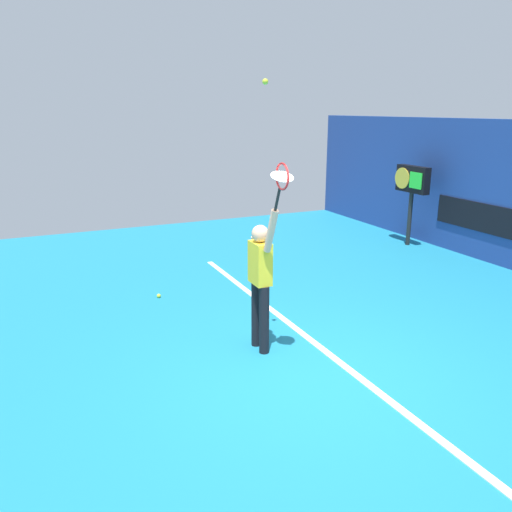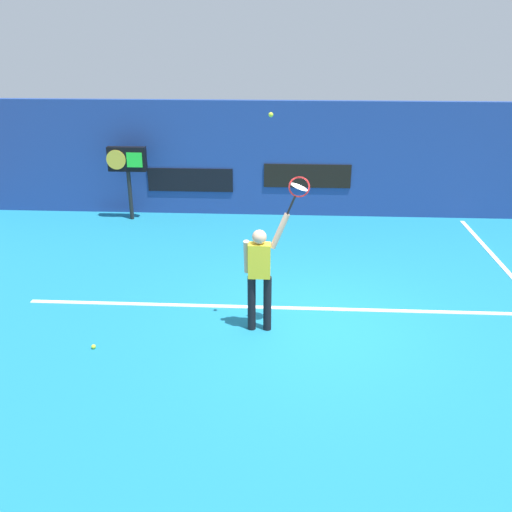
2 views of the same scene
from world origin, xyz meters
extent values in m
plane|color=teal|center=(0.00, 0.00, 0.00)|extent=(18.00, 18.00, 0.00)
cube|color=navy|center=(0.00, 5.88, 1.45)|extent=(18.00, 0.20, 2.90)
cube|color=black|center=(0.00, 5.76, 1.05)|extent=(2.20, 0.03, 0.60)
cube|color=black|center=(-3.00, 5.76, 0.90)|extent=(2.20, 0.03, 0.60)
cube|color=white|center=(0.00, 0.49, 0.01)|extent=(10.00, 0.10, 0.01)
cylinder|color=black|center=(-1.03, -0.26, 0.46)|extent=(0.13, 0.13, 0.92)
cylinder|color=black|center=(-0.78, -0.26, 0.46)|extent=(0.13, 0.13, 0.92)
cube|color=yellow|center=(-0.91, -0.26, 1.20)|extent=(0.34, 0.20, 0.55)
sphere|color=#D8A884|center=(-0.91, -0.26, 1.58)|extent=(0.22, 0.22, 0.22)
cylinder|color=#D8A884|center=(-0.60, -0.26, 1.68)|extent=(0.30, 0.09, 0.57)
cylinder|color=#D8A884|center=(-1.11, -0.18, 1.22)|extent=(0.09, 0.23, 0.58)
cylinder|color=black|center=(-0.44, -0.26, 2.09)|extent=(0.14, 0.03, 0.29)
torus|color=red|center=(-0.33, -0.26, 2.36)|extent=(0.41, 0.02, 0.41)
cylinder|color=silver|center=(-0.33, -0.26, 2.36)|extent=(0.25, 0.27, 0.10)
sphere|color=#CCE033|center=(-0.75, -0.27, 3.39)|extent=(0.07, 0.07, 0.07)
cylinder|color=black|center=(-4.45, 5.23, 0.62)|extent=(0.10, 0.10, 1.24)
cube|color=black|center=(-4.45, 5.23, 1.54)|extent=(0.95, 0.18, 0.60)
cylinder|color=gold|center=(-4.69, 5.13, 1.54)|extent=(0.48, 0.02, 0.48)
cube|color=#26D833|center=(-4.24, 5.13, 1.54)|extent=(0.38, 0.02, 0.36)
sphere|color=#CCE033|center=(-3.38, -1.00, 0.03)|extent=(0.07, 0.07, 0.07)
camera|label=1|loc=(4.85, -2.94, 3.10)|focal=36.43mm
camera|label=2|loc=(-0.50, -8.15, 4.47)|focal=39.17mm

